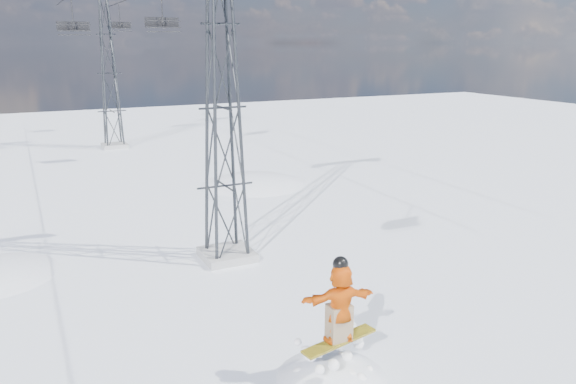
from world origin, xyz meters
name	(u,v)px	position (x,y,z in m)	size (l,w,h in m)	color
ground	(310,377)	(0.00, 0.00, 0.00)	(120.00, 120.00, 0.00)	white
snow_terrain	(62,353)	(-4.77, 21.24, -9.59)	(39.00, 37.00, 22.00)	white
lift_tower_near	(223,109)	(0.80, 8.00, 5.47)	(5.20, 1.80, 11.43)	#999999
lift_tower_far	(109,74)	(0.80, 33.00, 5.47)	(5.20, 1.80, 11.43)	#999999
lift_chair_mid	(163,24)	(3.00, 24.99, 8.78)	(2.08, 0.60, 2.58)	black
lift_chair_far	(74,27)	(-1.40, 32.42, 8.69)	(2.17, 0.62, 2.69)	black
lift_chair_extra	(120,26)	(3.00, 39.82, 9.03)	(1.83, 0.53, 2.27)	black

